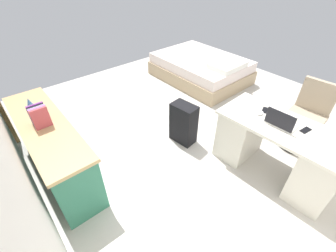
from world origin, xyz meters
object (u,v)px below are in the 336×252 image
(credenza, at_px, (53,148))
(computer_mouse, at_px, (260,113))
(office_chair, at_px, (305,119))
(figurine_small, at_px, (29,102))
(cell_phone_near_laptop, at_px, (306,130))
(cell_phone_by_mouse, at_px, (265,110))
(suitcase_black, at_px, (183,123))
(bed, at_px, (201,68))
(laptop, at_px, (281,122))
(desk, at_px, (277,149))

(credenza, relative_size, computer_mouse, 18.00)
(office_chair, distance_m, figurine_small, 3.62)
(computer_mouse, relative_size, cell_phone_near_laptop, 0.74)
(office_chair, relative_size, cell_phone_by_mouse, 6.91)
(suitcase_black, height_order, figurine_small, figurine_small)
(suitcase_black, relative_size, cell_phone_near_laptop, 4.50)
(computer_mouse, relative_size, figurine_small, 0.91)
(bed, height_order, laptop, laptop)
(office_chair, bearing_deg, bed, -10.02)
(computer_mouse, bearing_deg, laptop, 170.98)
(bed, distance_m, computer_mouse, 2.50)
(laptop, bearing_deg, cell_phone_by_mouse, -28.37)
(bed, height_order, figurine_small, figurine_small)
(suitcase_black, bearing_deg, desk, -166.57)
(cell_phone_near_laptop, bearing_deg, desk, 34.03)
(bed, height_order, suitcase_black, suitcase_black)
(laptop, xyz_separation_m, cell_phone_near_laptop, (-0.23, -0.13, -0.04))
(computer_mouse, xyz_separation_m, cell_phone_near_laptop, (-0.49, -0.10, -0.01))
(desk, xyz_separation_m, suitcase_black, (1.16, 0.44, -0.08))
(desk, xyz_separation_m, computer_mouse, (0.31, 0.02, 0.36))
(laptop, distance_m, cell_phone_by_mouse, 0.31)
(office_chair, bearing_deg, cell_phone_near_laptop, 106.95)
(laptop, bearing_deg, cell_phone_near_laptop, -149.73)
(credenza, distance_m, cell_phone_near_laptop, 2.89)
(laptop, bearing_deg, bed, -28.53)
(laptop, distance_m, cell_phone_near_laptop, 0.26)
(cell_phone_by_mouse, distance_m, figurine_small, 2.87)
(office_chair, height_order, figurine_small, office_chair)
(credenza, xyz_separation_m, figurine_small, (0.46, 0.00, 0.43))
(desk, distance_m, bed, 2.72)
(bed, height_order, cell_phone_near_laptop, cell_phone_near_laptop)
(bed, distance_m, cell_phone_by_mouse, 2.44)
(credenza, height_order, cell_phone_by_mouse, credenza)
(desk, height_order, cell_phone_by_mouse, cell_phone_by_mouse)
(cell_phone_near_laptop, xyz_separation_m, figurine_small, (2.38, 2.14, 0.08))
(office_chair, distance_m, computer_mouse, 0.94)
(desk, xyz_separation_m, cell_phone_by_mouse, (0.32, -0.10, 0.35))
(desk, relative_size, credenza, 0.82)
(cell_phone_by_mouse, bearing_deg, desk, 140.31)
(credenza, height_order, cell_phone_near_laptop, credenza)
(credenza, distance_m, bed, 3.37)
(bed, xyz_separation_m, cell_phone_near_laptop, (-2.59, 1.15, 0.49))
(bed, height_order, computer_mouse, computer_mouse)
(bed, relative_size, cell_phone_near_laptop, 14.07)
(bed, distance_m, figurine_small, 3.35)
(credenza, relative_size, suitcase_black, 2.94)
(desk, bearing_deg, office_chair, -86.68)
(office_chair, height_order, computer_mouse, office_chair)
(cell_phone_by_mouse, bearing_deg, cell_phone_near_laptop, 156.44)
(office_chair, height_order, bed, office_chair)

